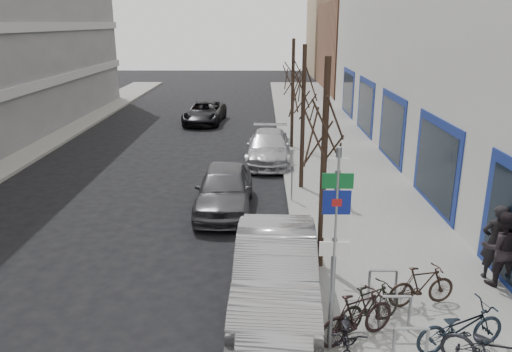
{
  "coord_description": "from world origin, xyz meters",
  "views": [
    {
      "loc": [
        1.07,
        -8.32,
        6.25
      ],
      "look_at": [
        0.91,
        5.41,
        2.0
      ],
      "focal_mm": 35.0,
      "sensor_mm": 36.0,
      "label": 1
    }
  ],
  "objects_px": {
    "tree_mid": "(304,84)",
    "bike_far_curb": "(496,348)",
    "highway_sign_pole": "(335,240)",
    "lane_car": "(205,112)",
    "bike_mid_curb": "(461,323)",
    "parked_car_back": "(269,147)",
    "meter_mid": "(292,180)",
    "parked_car_front": "(276,271)",
    "pedestrian_far": "(501,248)",
    "bike_rack": "(395,309)",
    "bike_near_left": "(347,338)",
    "meter_back": "(285,143)",
    "bike_near_right": "(357,316)",
    "parked_car_mid": "(224,189)",
    "tree_near": "(326,116)",
    "bike_far_inner": "(422,285)",
    "bike_mid_inner": "(370,305)",
    "meter_front": "(305,246)",
    "pedestrian_near": "(496,242)"
  },
  "relations": [
    {
      "from": "tree_mid",
      "to": "bike_far_curb",
      "type": "distance_m",
      "value": 11.55
    },
    {
      "from": "highway_sign_pole",
      "to": "lane_car",
      "type": "xyz_separation_m",
      "value": [
        -5.0,
        23.46,
        -1.77
      ]
    },
    {
      "from": "bike_mid_curb",
      "to": "parked_car_back",
      "type": "bearing_deg",
      "value": -1.43
    },
    {
      "from": "meter_mid",
      "to": "tree_mid",
      "type": "bearing_deg",
      "value": 73.3
    },
    {
      "from": "highway_sign_pole",
      "to": "bike_mid_curb",
      "type": "bearing_deg",
      "value": 0.48
    },
    {
      "from": "parked_car_front",
      "to": "pedestrian_far",
      "type": "xyz_separation_m",
      "value": [
        5.38,
        0.75,
        0.24
      ]
    },
    {
      "from": "bike_rack",
      "to": "bike_near_left",
      "type": "xyz_separation_m",
      "value": [
        -1.14,
        -1.02,
        0.04
      ]
    },
    {
      "from": "bike_rack",
      "to": "parked_car_back",
      "type": "height_order",
      "value": "parked_car_back"
    },
    {
      "from": "highway_sign_pole",
      "to": "bike_far_curb",
      "type": "bearing_deg",
      "value": -14.04
    },
    {
      "from": "meter_back",
      "to": "highway_sign_pole",
      "type": "bearing_deg",
      "value": -88.98
    },
    {
      "from": "bike_near_right",
      "to": "parked_car_mid",
      "type": "height_order",
      "value": "parked_car_mid"
    },
    {
      "from": "highway_sign_pole",
      "to": "tree_near",
      "type": "xyz_separation_m",
      "value": [
        0.2,
        3.51,
        1.65
      ]
    },
    {
      "from": "tree_near",
      "to": "bike_far_inner",
      "type": "bearing_deg",
      "value": -42.73
    },
    {
      "from": "bike_mid_inner",
      "to": "pedestrian_far",
      "type": "bearing_deg",
      "value": -92.47
    },
    {
      "from": "meter_back",
      "to": "pedestrian_far",
      "type": "relative_size",
      "value": 0.67
    },
    {
      "from": "pedestrian_far",
      "to": "parked_car_front",
      "type": "bearing_deg",
      "value": 15.0
    },
    {
      "from": "bike_far_inner",
      "to": "parked_car_mid",
      "type": "xyz_separation_m",
      "value": [
        -4.85,
        6.25,
        0.15
      ]
    },
    {
      "from": "tree_near",
      "to": "meter_back",
      "type": "bearing_deg",
      "value": 92.45
    },
    {
      "from": "parked_car_back",
      "to": "parked_car_front",
      "type": "bearing_deg",
      "value": -87.53
    },
    {
      "from": "bike_rack",
      "to": "parked_car_back",
      "type": "bearing_deg",
      "value": 100.1
    },
    {
      "from": "tree_mid",
      "to": "bike_mid_curb",
      "type": "height_order",
      "value": "tree_mid"
    },
    {
      "from": "meter_mid",
      "to": "parked_car_mid",
      "type": "distance_m",
      "value": 2.44
    },
    {
      "from": "bike_rack",
      "to": "bike_mid_curb",
      "type": "xyz_separation_m",
      "value": [
        1.1,
        -0.59,
        0.06
      ]
    },
    {
      "from": "bike_mid_inner",
      "to": "pedestrian_far",
      "type": "height_order",
      "value": "pedestrian_far"
    },
    {
      "from": "meter_back",
      "to": "bike_rack",
      "type": "bearing_deg",
      "value": -82.98
    },
    {
      "from": "meter_front",
      "to": "bike_far_inner",
      "type": "xyz_separation_m",
      "value": [
        2.5,
        -1.4,
        -0.28
      ]
    },
    {
      "from": "bike_mid_curb",
      "to": "bike_far_curb",
      "type": "xyz_separation_m",
      "value": [
        0.35,
        -0.73,
        -0.0
      ]
    },
    {
      "from": "bike_rack",
      "to": "pedestrian_near",
      "type": "distance_m",
      "value": 3.81
    },
    {
      "from": "meter_back",
      "to": "bike_far_curb",
      "type": "height_order",
      "value": "meter_back"
    },
    {
      "from": "tree_near",
      "to": "pedestrian_near",
      "type": "bearing_deg",
      "value": -8.14
    },
    {
      "from": "tree_near",
      "to": "parked_car_front",
      "type": "xyz_separation_m",
      "value": [
        -1.2,
        -1.67,
        -3.25
      ]
    },
    {
      "from": "lane_car",
      "to": "bike_far_curb",
      "type": "bearing_deg",
      "value": -67.85
    },
    {
      "from": "meter_front",
      "to": "bike_mid_inner",
      "type": "relative_size",
      "value": 0.77
    },
    {
      "from": "meter_front",
      "to": "bike_near_right",
      "type": "distance_m",
      "value": 2.84
    },
    {
      "from": "pedestrian_far",
      "to": "tree_near",
      "type": "bearing_deg",
      "value": -5.36
    },
    {
      "from": "bike_rack",
      "to": "parked_car_mid",
      "type": "distance_m",
      "value": 8.28
    },
    {
      "from": "meter_back",
      "to": "bike_near_right",
      "type": "relative_size",
      "value": 0.7
    },
    {
      "from": "highway_sign_pole",
      "to": "pedestrian_far",
      "type": "relative_size",
      "value": 2.2
    },
    {
      "from": "bike_near_left",
      "to": "bike_mid_inner",
      "type": "xyz_separation_m",
      "value": [
        0.67,
        1.18,
        -0.04
      ]
    },
    {
      "from": "tree_mid",
      "to": "bike_far_curb",
      "type": "height_order",
      "value": "tree_mid"
    },
    {
      "from": "meter_front",
      "to": "highway_sign_pole",
      "type": "bearing_deg",
      "value": -85.25
    },
    {
      "from": "meter_mid",
      "to": "parked_car_mid",
      "type": "bearing_deg",
      "value": -164.5
    },
    {
      "from": "meter_back",
      "to": "pedestrian_near",
      "type": "distance_m",
      "value": 12.04
    },
    {
      "from": "highway_sign_pole",
      "to": "pedestrian_near",
      "type": "bearing_deg",
      "value": 33.48
    },
    {
      "from": "tree_near",
      "to": "bike_mid_curb",
      "type": "xyz_separation_m",
      "value": [
        2.3,
        -3.49,
        -3.38
      ]
    },
    {
      "from": "bike_near_right",
      "to": "bike_far_inner",
      "type": "height_order",
      "value": "bike_near_right"
    },
    {
      "from": "meter_front",
      "to": "bike_mid_inner",
      "type": "distance_m",
      "value": 2.54
    },
    {
      "from": "meter_mid",
      "to": "lane_car",
      "type": "bearing_deg",
      "value": 107.64
    },
    {
      "from": "meter_back",
      "to": "bike_near_right",
      "type": "bearing_deg",
      "value": -86.56
    },
    {
      "from": "highway_sign_pole",
      "to": "meter_mid",
      "type": "relative_size",
      "value": 3.31
    }
  ]
}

